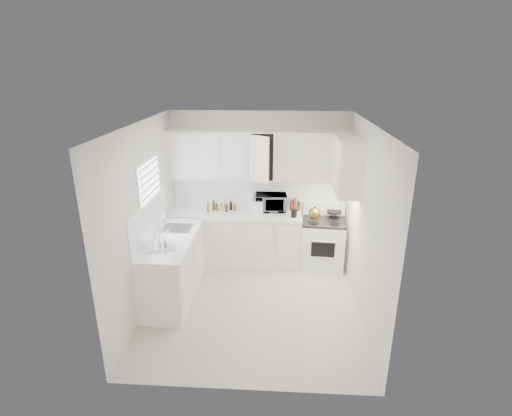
# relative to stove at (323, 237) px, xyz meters

# --- Properties ---
(floor) EXTENTS (3.20, 3.20, 0.00)m
(floor) POSITION_rel_stove_xyz_m (-1.10, -1.25, -0.54)
(floor) COLOR beige
(floor) RESTS_ON ground
(ceiling) EXTENTS (3.20, 3.20, 0.00)m
(ceiling) POSITION_rel_stove_xyz_m (-1.10, -1.25, 2.06)
(ceiling) COLOR white
(ceiling) RESTS_ON ground
(wall_back) EXTENTS (3.00, 0.00, 3.00)m
(wall_back) POSITION_rel_stove_xyz_m (-1.10, 0.35, 0.76)
(wall_back) COLOR silver
(wall_back) RESTS_ON ground
(wall_front) EXTENTS (3.00, 0.00, 3.00)m
(wall_front) POSITION_rel_stove_xyz_m (-1.10, -2.85, 0.76)
(wall_front) COLOR silver
(wall_front) RESTS_ON ground
(wall_left) EXTENTS (0.00, 3.20, 3.20)m
(wall_left) POSITION_rel_stove_xyz_m (-2.60, -1.25, 0.76)
(wall_left) COLOR silver
(wall_left) RESTS_ON ground
(wall_right) EXTENTS (0.00, 3.20, 3.20)m
(wall_right) POSITION_rel_stove_xyz_m (0.40, -1.25, 0.76)
(wall_right) COLOR silver
(wall_right) RESTS_ON ground
(window_blinds) EXTENTS (0.06, 0.96, 1.06)m
(window_blinds) POSITION_rel_stove_xyz_m (-2.58, -0.90, 1.01)
(window_blinds) COLOR white
(window_blinds) RESTS_ON wall_left
(lower_cabinets_back) EXTENTS (2.22, 0.60, 0.90)m
(lower_cabinets_back) POSITION_rel_stove_xyz_m (-1.49, 0.05, -0.09)
(lower_cabinets_back) COLOR silver
(lower_cabinets_back) RESTS_ON floor
(lower_cabinets_left) EXTENTS (0.60, 1.60, 0.90)m
(lower_cabinets_left) POSITION_rel_stove_xyz_m (-2.30, -1.05, -0.09)
(lower_cabinets_left) COLOR silver
(lower_cabinets_left) RESTS_ON floor
(countertop_back) EXTENTS (2.24, 0.64, 0.05)m
(countertop_back) POSITION_rel_stove_xyz_m (-1.49, 0.04, 0.38)
(countertop_back) COLOR white
(countertop_back) RESTS_ON lower_cabinets_back
(countertop_left) EXTENTS (0.64, 1.62, 0.05)m
(countertop_left) POSITION_rel_stove_xyz_m (-2.29, -1.05, 0.38)
(countertop_left) COLOR white
(countertop_left) RESTS_ON lower_cabinets_left
(backsplash_back) EXTENTS (2.98, 0.02, 0.55)m
(backsplash_back) POSITION_rel_stove_xyz_m (-1.10, 0.34, 0.68)
(backsplash_back) COLOR white
(backsplash_back) RESTS_ON wall_back
(backsplash_left) EXTENTS (0.02, 1.60, 0.55)m
(backsplash_left) POSITION_rel_stove_xyz_m (-2.59, -1.05, 0.68)
(backsplash_left) COLOR white
(backsplash_left) RESTS_ON wall_left
(upper_cabinets_back) EXTENTS (3.00, 0.33, 0.80)m
(upper_cabinets_back) POSITION_rel_stove_xyz_m (-1.10, 0.18, 0.96)
(upper_cabinets_back) COLOR silver
(upper_cabinets_back) RESTS_ON wall_back
(upper_cabinets_right) EXTENTS (0.33, 0.90, 0.80)m
(upper_cabinets_right) POSITION_rel_stove_xyz_m (0.23, -0.43, 0.96)
(upper_cabinets_right) COLOR silver
(upper_cabinets_right) RESTS_ON wall_right
(sink) EXTENTS (0.42, 0.38, 0.30)m
(sink) POSITION_rel_stove_xyz_m (-2.29, -0.70, 0.53)
(sink) COLOR gray
(sink) RESTS_ON countertop_left
(stove) EXTENTS (0.75, 0.64, 1.09)m
(stove) POSITION_rel_stove_xyz_m (0.00, 0.00, 0.00)
(stove) COLOR white
(stove) RESTS_ON floor
(tea_kettle) EXTENTS (0.25, 0.22, 0.22)m
(tea_kettle) POSITION_rel_stove_xyz_m (-0.18, -0.16, 0.51)
(tea_kettle) COLOR olive
(tea_kettle) RESTS_ON stove
(frying_pan) EXTENTS (0.30, 0.45, 0.04)m
(frying_pan) POSITION_rel_stove_xyz_m (0.18, 0.16, 0.42)
(frying_pan) COLOR black
(frying_pan) RESTS_ON stove
(microwave) EXTENTS (0.54, 0.32, 0.35)m
(microwave) POSITION_rel_stove_xyz_m (-0.89, 0.17, 0.58)
(microwave) COLOR gray
(microwave) RESTS_ON countertop_back
(rice_cooker) EXTENTS (0.30, 0.30, 0.24)m
(rice_cooker) POSITION_rel_stove_xyz_m (-1.10, 0.09, 0.53)
(rice_cooker) COLOR white
(rice_cooker) RESTS_ON countertop_back
(paper_towel) EXTENTS (0.12, 0.12, 0.27)m
(paper_towel) POSITION_rel_stove_xyz_m (-1.22, 0.26, 0.54)
(paper_towel) COLOR white
(paper_towel) RESTS_ON countertop_back
(utensil_crock) EXTENTS (0.12, 0.12, 0.32)m
(utensil_crock) POSITION_rel_stove_xyz_m (-0.51, -0.13, 0.57)
(utensil_crock) COLOR black
(utensil_crock) RESTS_ON countertop_back
(dish_rack) EXTENTS (0.43, 0.37, 0.20)m
(dish_rack) POSITION_rel_stove_xyz_m (-2.35, -1.39, 0.51)
(dish_rack) COLOR white
(dish_rack) RESTS_ON countertop_left
(spice_left_0) EXTENTS (0.06, 0.06, 0.13)m
(spice_left_0) POSITION_rel_stove_xyz_m (-1.95, 0.17, 0.47)
(spice_left_0) COLOR brown
(spice_left_0) RESTS_ON countertop_back
(spice_left_1) EXTENTS (0.06, 0.06, 0.13)m
(spice_left_1) POSITION_rel_stove_xyz_m (-1.88, 0.08, 0.47)
(spice_left_1) COLOR #326521
(spice_left_1) RESTS_ON countertop_back
(spice_left_2) EXTENTS (0.06, 0.06, 0.13)m
(spice_left_2) POSITION_rel_stove_xyz_m (-1.80, 0.17, 0.47)
(spice_left_2) COLOR red
(spice_left_2) RESTS_ON countertop_back
(spice_left_3) EXTENTS (0.06, 0.06, 0.13)m
(spice_left_3) POSITION_rel_stove_xyz_m (-1.73, 0.08, 0.47)
(spice_left_3) COLOR #C4D030
(spice_left_3) RESTS_ON countertop_back
(spice_left_4) EXTENTS (0.06, 0.06, 0.13)m
(spice_left_4) POSITION_rel_stove_xyz_m (-1.65, 0.17, 0.47)
(spice_left_4) COLOR #4E3616
(spice_left_4) RESTS_ON countertop_back
(spice_left_5) EXTENTS (0.06, 0.06, 0.13)m
(spice_left_5) POSITION_rel_stove_xyz_m (-1.58, 0.08, 0.47)
(spice_left_5) COLOR black
(spice_left_5) RESTS_ON countertop_back
(spice_left_6) EXTENTS (0.06, 0.06, 0.13)m
(spice_left_6) POSITION_rel_stove_xyz_m (-1.50, 0.17, 0.47)
(spice_left_6) COLOR brown
(spice_left_6) RESTS_ON countertop_back
(sauce_right_0) EXTENTS (0.06, 0.06, 0.19)m
(sauce_right_0) POSITION_rel_stove_xyz_m (-0.52, 0.21, 0.50)
(sauce_right_0) COLOR red
(sauce_right_0) RESTS_ON countertop_back
(sauce_right_1) EXTENTS (0.06, 0.06, 0.19)m
(sauce_right_1) POSITION_rel_stove_xyz_m (-0.47, 0.15, 0.50)
(sauce_right_1) COLOR #C4D030
(sauce_right_1) RESTS_ON countertop_back
(sauce_right_2) EXTENTS (0.06, 0.06, 0.19)m
(sauce_right_2) POSITION_rel_stove_xyz_m (-0.41, 0.21, 0.50)
(sauce_right_2) COLOR #4E3616
(sauce_right_2) RESTS_ON countertop_back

